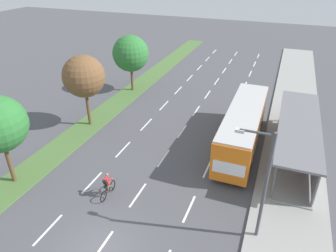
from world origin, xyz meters
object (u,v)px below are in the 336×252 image
(cyclist, at_px, (107,186))
(bus, at_px, (243,124))
(bus_shelter, at_px, (301,137))
(median_tree_third, at_px, (131,54))
(median_tree_second, at_px, (84,76))
(streetlight, at_px, (263,180))

(cyclist, bearing_deg, bus, 52.17)
(bus_shelter, bearing_deg, median_tree_third, 156.83)
(median_tree_third, bearing_deg, median_tree_second, -89.26)
(median_tree_second, distance_m, streetlight, 17.51)
(bus, relative_size, cyclist, 6.20)
(bus_shelter, relative_size, cyclist, 6.66)
(median_tree_second, relative_size, streetlight, 0.99)
(streetlight, bearing_deg, median_tree_third, 133.63)
(median_tree_third, distance_m, streetlight, 22.91)
(bus, height_order, cyclist, bus)
(bus_shelter, distance_m, cyclist, 14.45)
(bus_shelter, xyz_separation_m, cyclist, (-11.30, -8.93, -1.08))
(cyclist, xyz_separation_m, median_tree_third, (-6.62, 16.60, 3.55))
(bus, height_order, median_tree_second, median_tree_second)
(bus_shelter, relative_size, median_tree_second, 1.89)
(bus, bearing_deg, streetlight, -76.48)
(bus, relative_size, median_tree_second, 1.76)
(bus_shelter, bearing_deg, median_tree_second, -176.21)
(cyclist, height_order, median_tree_third, median_tree_third)
(median_tree_third, bearing_deg, cyclist, -68.27)
(streetlight, bearing_deg, bus_shelter, 76.67)
(cyclist, bearing_deg, streetlight, 0.14)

